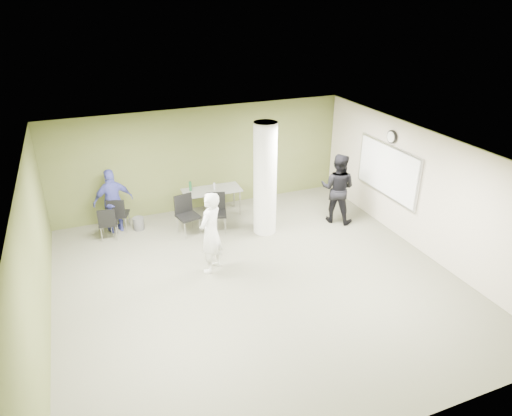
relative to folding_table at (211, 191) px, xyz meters
name	(u,v)px	position (x,y,z in m)	size (l,w,h in m)	color
floor	(258,281)	(-0.05, -3.40, -0.68)	(8.00, 8.00, 0.00)	#595946
ceiling	(258,153)	(-0.05, -3.40, 2.12)	(8.00, 8.00, 0.00)	white
wall_back	(202,159)	(-0.05, 0.60, 0.72)	(8.00, 0.02, 2.80)	#565E2C
wall_left	(35,263)	(-4.05, -3.40, 0.72)	(0.02, 8.00, 2.80)	#565E2C
wall_right_cream	(422,192)	(3.95, -3.40, 0.72)	(0.02, 8.00, 2.80)	beige
column	(265,179)	(0.95, -1.40, 0.72)	(0.56, 0.56, 2.80)	silver
whiteboard	(387,170)	(3.87, -2.20, 0.82)	(0.05, 2.30, 1.30)	silver
wall_clock	(392,137)	(3.88, -2.20, 1.67)	(0.06, 0.32, 0.32)	black
folding_table	(211,191)	(0.00, 0.00, 0.00)	(1.56, 0.72, 0.98)	gray
wastebasket	(139,223)	(-1.98, -0.12, -0.52)	(0.28, 0.28, 0.32)	#4C4C4C
chair_back_left	(108,221)	(-2.71, -0.40, -0.19)	(0.48, 0.48, 0.85)	black
chair_back_right	(118,212)	(-2.44, -0.07, -0.15)	(0.58, 0.58, 0.92)	black
chair_table_left	(186,211)	(-0.88, -0.75, -0.10)	(0.59, 0.59, 0.99)	black
chair_table_right	(216,209)	(-0.12, -0.84, -0.12)	(0.59, 0.59, 0.96)	black
woman_white	(211,233)	(-0.79, -2.61, 0.22)	(0.66, 0.43, 1.81)	white
man_black	(338,188)	(2.90, -1.56, 0.24)	(0.90, 0.70, 1.84)	black
man_blue	(113,201)	(-2.50, 0.00, 0.14)	(0.97, 0.40, 1.65)	#3F439C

